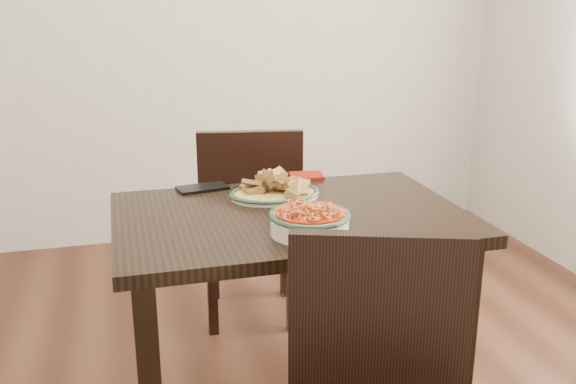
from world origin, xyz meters
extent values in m
cube|color=beige|center=(0.00, 1.75, 1.30)|extent=(3.50, 0.10, 2.60)
cube|color=black|center=(-0.02, -0.12, 0.73)|extent=(1.08, 0.72, 0.04)
cube|color=black|center=(0.45, -0.41, 0.35)|extent=(0.06, 0.06, 0.71)
cube|color=black|center=(-0.49, 0.17, 0.35)|extent=(0.06, 0.06, 0.71)
cube|color=black|center=(0.45, 0.17, 0.35)|extent=(0.06, 0.06, 0.71)
cube|color=black|center=(0.01, 0.67, 0.43)|extent=(0.49, 0.49, 0.04)
cube|color=black|center=(0.21, 0.80, 0.21)|extent=(0.04, 0.04, 0.41)
cube|color=black|center=(-0.13, 0.86, 0.21)|extent=(0.04, 0.04, 0.41)
cube|color=black|center=(0.15, 0.47, 0.21)|extent=(0.04, 0.04, 0.41)
cube|color=black|center=(-0.18, 0.53, 0.21)|extent=(0.04, 0.04, 0.41)
cube|color=black|center=(-0.02, 0.48, 0.67)|extent=(0.42, 0.11, 0.44)
cube|color=black|center=(0.03, -0.72, 0.67)|extent=(0.41, 0.18, 0.44)
ellipsoid|color=beige|center=(-0.03, 0.04, 0.76)|extent=(0.30, 0.22, 0.02)
ellipsoid|color=#B99341|center=(-0.03, 0.04, 0.76)|extent=(0.29, 0.21, 0.01)
torus|color=#1A3B26|center=(-0.03, 0.04, 0.77)|extent=(0.23, 0.23, 0.01)
cylinder|color=#F4E8CE|center=(-0.02, -0.32, 0.78)|extent=(0.22, 0.22, 0.06)
torus|color=#1C3E27|center=(-0.02, -0.32, 0.81)|extent=(0.23, 0.23, 0.02)
cylinder|color=#A01E07|center=(-0.02, -0.32, 0.81)|extent=(0.20, 0.20, 0.01)
cube|color=black|center=(-0.25, 0.20, 0.76)|extent=(0.18, 0.12, 0.01)
cube|color=maroon|center=(0.15, 0.25, 0.76)|extent=(0.13, 0.12, 0.01)
camera|label=1|loc=(-0.52, -1.95, 1.39)|focal=40.00mm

